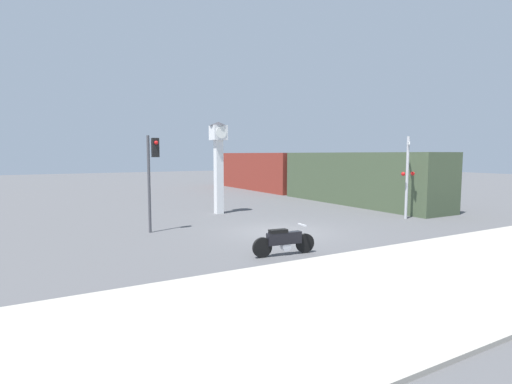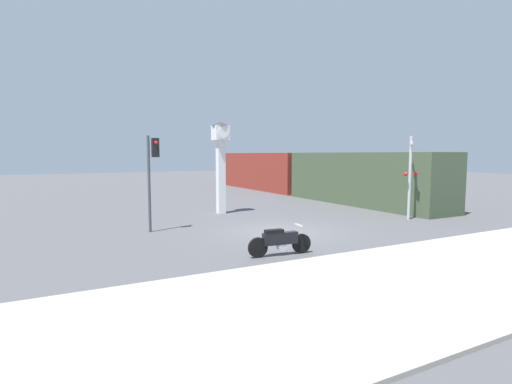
{
  "view_description": "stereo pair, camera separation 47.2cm",
  "coord_description": "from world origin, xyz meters",
  "px_view_note": "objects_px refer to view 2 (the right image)",
  "views": [
    {
      "loc": [
        -9.17,
        -14.05,
        3.3
      ],
      "look_at": [
        -0.41,
        1.43,
        1.6
      ],
      "focal_mm": 28.0,
      "sensor_mm": 36.0,
      "label": 1
    },
    {
      "loc": [
        -8.76,
        -14.27,
        3.3
      ],
      "look_at": [
        -0.41,
        1.43,
        1.6
      ],
      "focal_mm": 28.0,
      "sensor_mm": 36.0,
      "label": 2
    }
  ],
  "objects_px": {
    "traffic_light": "(152,166)",
    "railroad_crossing_signal": "(410,175)",
    "freight_train": "(304,174)",
    "clock_tower": "(221,154)",
    "motorcycle": "(280,241)"
  },
  "relations": [
    {
      "from": "clock_tower",
      "to": "railroad_crossing_signal",
      "type": "distance_m",
      "value": 9.96
    },
    {
      "from": "freight_train",
      "to": "clock_tower",
      "type": "bearing_deg",
      "value": -148.41
    },
    {
      "from": "motorcycle",
      "to": "railroad_crossing_signal",
      "type": "xyz_separation_m",
      "value": [
        9.53,
        3.11,
        1.8
      ]
    },
    {
      "from": "freight_train",
      "to": "railroad_crossing_signal",
      "type": "height_order",
      "value": "railroad_crossing_signal"
    },
    {
      "from": "motorcycle",
      "to": "traffic_light",
      "type": "xyz_separation_m",
      "value": [
        -2.66,
        5.95,
        2.33
      ]
    },
    {
      "from": "motorcycle",
      "to": "freight_train",
      "type": "bearing_deg",
      "value": 59.04
    },
    {
      "from": "motorcycle",
      "to": "clock_tower",
      "type": "distance_m",
      "value": 10.08
    },
    {
      "from": "motorcycle",
      "to": "traffic_light",
      "type": "distance_m",
      "value": 6.92
    },
    {
      "from": "clock_tower",
      "to": "freight_train",
      "type": "relative_size",
      "value": 0.19
    },
    {
      "from": "traffic_light",
      "to": "railroad_crossing_signal",
      "type": "xyz_separation_m",
      "value": [
        12.19,
        -2.84,
        -0.53
      ]
    },
    {
      "from": "traffic_light",
      "to": "motorcycle",
      "type": "bearing_deg",
      "value": -65.93
    },
    {
      "from": "clock_tower",
      "to": "motorcycle",
      "type": "bearing_deg",
      "value": -101.62
    },
    {
      "from": "motorcycle",
      "to": "railroad_crossing_signal",
      "type": "height_order",
      "value": "railroad_crossing_signal"
    },
    {
      "from": "motorcycle",
      "to": "railroad_crossing_signal",
      "type": "bearing_deg",
      "value": 24.29
    },
    {
      "from": "traffic_light",
      "to": "freight_train",
      "type": "bearing_deg",
      "value": 33.54
    }
  ]
}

